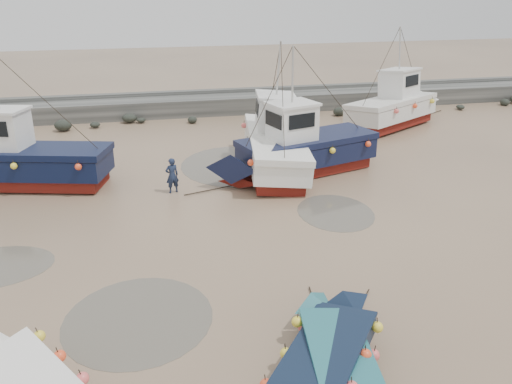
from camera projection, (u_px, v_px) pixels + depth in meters
ground at (273, 280)px, 16.28m from camera, size 120.00×120.00×0.00m
seawall at (203, 105)px, 35.80m from camera, size 60.00×4.92×1.50m
puddle_a at (138, 319)px, 14.41m from camera, size 4.31×4.31×0.01m
puddle_b at (335, 212)px, 20.93m from camera, size 3.17×3.17×0.01m
puddle_d at (236, 165)px, 26.20m from camera, size 5.81×5.81×0.01m
dinghy_0 at (34, 375)px, 11.63m from camera, size 3.77×4.94×1.43m
dinghy_1 at (333, 349)px, 12.44m from camera, size 4.32×5.19×1.43m
dinghy_2 at (334, 348)px, 12.47m from camera, size 2.16×5.53×1.43m
cabin_boat_0 at (15, 159)px, 23.11m from camera, size 10.46×4.54×6.22m
cabin_boat_1 at (272, 141)px, 25.65m from camera, size 3.90×10.99×6.22m
cabin_boat_2 at (297, 148)px, 24.49m from camera, size 10.02×4.68×6.22m
cabin_boat_3 at (398, 105)px, 32.68m from camera, size 9.02×6.18×6.22m
person at (173, 192)px, 22.87m from camera, size 0.69×0.55×1.66m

